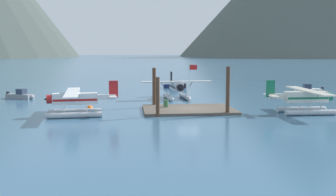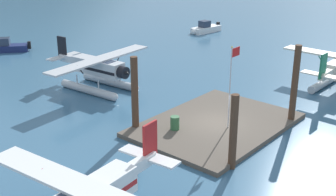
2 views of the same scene
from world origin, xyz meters
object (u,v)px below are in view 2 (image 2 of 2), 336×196
(fuel_drum, at_px, (175,123))
(boat_white_open_east, at_px, (205,28))
(mooring_buoy, at_px, (76,195))
(boat_navy_open_north, at_px, (6,47))
(seaplane_silver_bow_centre, at_px, (99,71))
(flagpole, at_px, (232,77))

(fuel_drum, relative_size, boat_white_open_east, 0.18)
(mooring_buoy, height_order, boat_navy_open_north, boat_navy_open_north)
(seaplane_silver_bow_centre, xyz_separation_m, boat_white_open_east, (23.24, 6.23, -1.09))
(seaplane_silver_bow_centre, height_order, boat_white_open_east, seaplane_silver_bow_centre)
(flagpole, distance_m, boat_navy_open_north, 29.56)
(mooring_buoy, bearing_deg, flagpole, -5.08)
(flagpole, height_order, fuel_drum, flagpole)
(flagpole, distance_m, fuel_drum, 4.62)
(mooring_buoy, relative_size, seaplane_silver_bow_centre, 0.08)
(mooring_buoy, xyz_separation_m, boat_navy_open_north, (13.19, 28.31, 0.08))
(fuel_drum, relative_size, mooring_buoy, 1.07)
(mooring_buoy, bearing_deg, fuel_drum, 8.59)
(flagpole, relative_size, fuel_drum, 6.11)
(mooring_buoy, height_order, seaplane_silver_bow_centre, seaplane_silver_bow_centre)
(flagpole, distance_m, boat_white_open_east, 29.96)
(boat_white_open_east, xyz_separation_m, boat_navy_open_north, (-21.62, 10.58, 0.00))
(seaplane_silver_bow_centre, bearing_deg, boat_navy_open_north, 84.51)
(flagpole, height_order, boat_navy_open_north, flagpole)
(boat_white_open_east, bearing_deg, boat_navy_open_north, 153.93)
(flagpole, xyz_separation_m, seaplane_silver_bow_centre, (-0.11, 12.53, -2.11))
(flagpole, xyz_separation_m, fuel_drum, (-2.62, 2.41, -2.95))
(flagpole, xyz_separation_m, boat_navy_open_north, (1.51, 29.35, -3.20))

